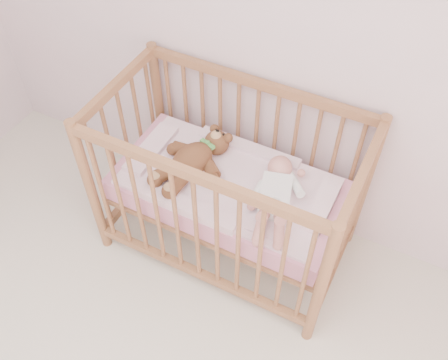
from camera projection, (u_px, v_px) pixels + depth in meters
The scene contains 6 objects.
wall_back at pixel (291, 16), 2.25m from camera, with size 4.00×0.02×2.70m, color silver.
crib at pixel (228, 188), 2.69m from camera, with size 1.36×0.76×1.00m, color #9B6841, non-canonical shape.
mattress at pixel (228, 190), 2.70m from camera, with size 1.22×0.62×0.13m, color pink.
blanket at pixel (228, 181), 2.65m from camera, with size 1.10×0.58×0.06m, color #FBADC7, non-canonical shape.
baby at pixel (276, 193), 2.50m from camera, with size 0.28×0.58×0.14m, color white, non-canonical shape.
teddy_bear at pixel (192, 160), 2.63m from camera, with size 0.39×0.55×0.15m, color brown, non-canonical shape.
Camera 1 is at (0.66, 0.05, 2.56)m, focal length 40.00 mm.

